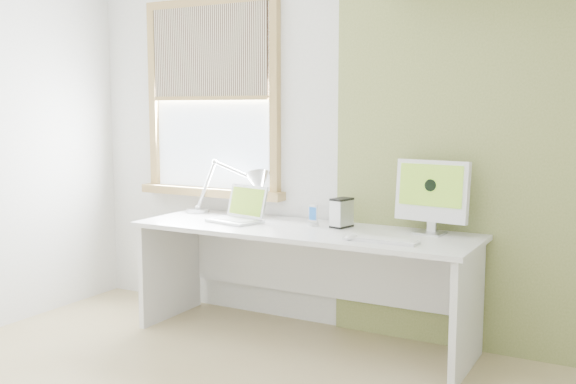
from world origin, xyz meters
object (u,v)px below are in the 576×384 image
Objects in this scene: laptop at (240,213)px; imac at (432,193)px; desk at (306,257)px; external_drive at (342,213)px; desk_lamp at (247,186)px.

imac is at bearing 8.29° from laptop.
desk is 0.55m from laptop.
external_drive is 0.58m from imac.
desk is 5.66× the size of laptop.
imac is (1.25, 0.18, 0.19)m from laptop.
desk is 0.90m from imac.
imac is (0.76, 0.15, 0.44)m from desk.
laptop is (-0.48, -0.03, 0.25)m from desk.
external_drive is at bearing 9.65° from laptop.
desk_lamp is 0.81m from external_drive.
laptop is 0.85× the size of imac.
desk_lamp is 0.30m from laptop.
desk is 0.36m from external_drive.
laptop is at bearing -68.00° from desk_lamp.
laptop is at bearing -171.71° from imac.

